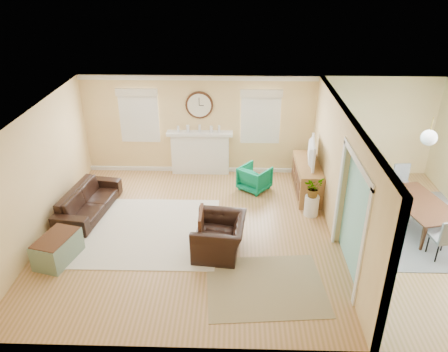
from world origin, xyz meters
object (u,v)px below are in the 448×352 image
Objects in this scene: eames_chair at (219,236)px; credenza at (307,179)px; sofa at (89,201)px; green_chair at (255,178)px; dining_table at (419,214)px.

credenza is (2.02, 2.44, 0.04)m from eames_chair.
green_chair is (3.76, 1.22, 0.01)m from sofa.
sofa is 3.30m from eames_chair.
eames_chair is 1.63× the size of green_chair.
green_chair is 0.39× the size of dining_table.
credenza reaches higher than eames_chair.
sofa is at bearing 56.09° from green_chair.
sofa is 7.21m from dining_table.
eames_chair is at bearing -106.90° from sofa.
dining_table is at bearing -84.98° from sofa.
dining_table is (4.21, 1.02, -0.05)m from eames_chair.
credenza reaches higher than dining_table.
eames_chair reaches higher than sofa.
credenza is at bearing -149.62° from green_chair.
credenza reaches higher than sofa.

